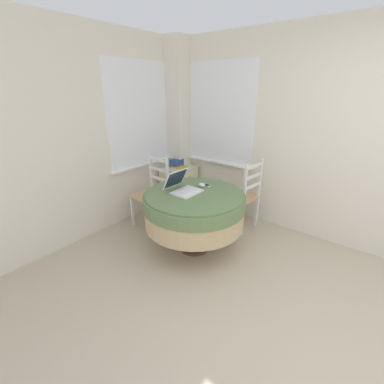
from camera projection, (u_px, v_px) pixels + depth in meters
corner_room_shell at (205, 139)px, 3.05m from camera, size 4.24×4.98×2.55m
round_dining_table at (194, 207)px, 2.98m from camera, size 1.17×1.17×0.74m
laptop at (183, 187)px, 2.95m from camera, size 0.33×0.37×0.24m
computer_mouse at (202, 185)px, 3.09m from camera, size 0.06×0.09×0.05m
cell_phone at (207, 185)px, 3.13m from camera, size 0.09×0.12×0.01m
dining_chair_near_back_window at (152, 194)px, 3.60m from camera, size 0.45×0.43×0.99m
dining_chair_near_right_window at (243, 196)px, 3.52m from camera, size 0.46×0.48×0.99m
corner_cabinet at (179, 185)px, 4.32m from camera, size 0.53×0.46×0.64m
storage_box at (177, 163)px, 4.20m from camera, size 0.20×0.14×0.12m
book_on_cabinet at (180, 167)px, 4.15m from camera, size 0.16×0.23×0.02m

